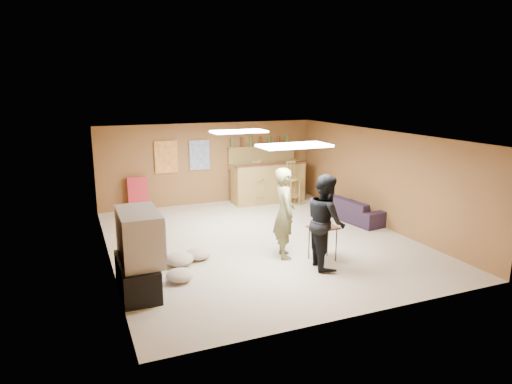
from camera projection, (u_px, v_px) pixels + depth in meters
name	position (u px, v px, depth m)	size (l,w,h in m)	color
ground	(260.00, 240.00, 9.56)	(7.00, 7.00, 0.00)	tan
ceiling	(260.00, 135.00, 9.06)	(6.00, 7.00, 0.02)	silver
wall_back	(210.00, 163.00, 12.46)	(6.00, 0.02, 2.20)	brown
wall_front	(360.00, 242.00, 6.16)	(6.00, 0.02, 2.20)	brown
wall_left	(106.00, 203.00, 8.20)	(0.02, 7.00, 2.20)	brown
wall_right	(380.00, 178.00, 10.43)	(0.02, 7.00, 2.20)	brown
tv_stand	(137.00, 276.00, 7.14)	(0.55, 1.30, 0.50)	black
dvd_box	(152.00, 280.00, 7.25)	(0.35, 0.50, 0.08)	#B2B2B7
tv_body	(139.00, 236.00, 7.02)	(0.60, 1.10, 0.80)	#B2B2B7
tv_screen	(160.00, 234.00, 7.14)	(0.02, 0.95, 0.65)	navy
bar_counter	(268.00, 183.00, 12.65)	(2.00, 0.60, 1.10)	olive
bar_lip	(272.00, 164.00, 12.30)	(2.10, 0.12, 0.05)	#432315
bar_shelf	(262.00, 147.00, 12.84)	(2.00, 0.18, 0.05)	olive
bar_backing	(261.00, 157.00, 12.93)	(2.00, 0.14, 0.60)	olive
poster_left	(166.00, 157.00, 11.93)	(0.60, 0.03, 0.85)	#BF3F26
poster_right	(199.00, 155.00, 12.26)	(0.55, 0.03, 0.80)	#334C99
folding_chair_stack	(138.00, 194.00, 11.69)	(0.50, 0.14, 0.90)	red
ceiling_panel_front	(294.00, 146.00, 7.72)	(1.20, 0.60, 0.04)	white
ceiling_panel_back	(239.00, 132.00, 10.15)	(1.20, 0.60, 0.04)	white
person_olive	(285.00, 213.00, 8.46)	(0.62, 0.41, 1.71)	brown
person_black	(326.00, 221.00, 8.01)	(0.81, 0.63, 1.68)	black
sofa	(353.00, 208.00, 11.03)	(1.86, 0.73, 0.54)	black
tray_table	(322.00, 243.00, 8.41)	(0.50, 0.40, 0.65)	#432315
cup_red_near	(318.00, 224.00, 8.32)	(0.08, 0.08, 0.11)	red
cup_red_far	(329.00, 225.00, 8.26)	(0.08, 0.08, 0.11)	red
cup_blue	(326.00, 221.00, 8.49)	(0.08, 0.08, 0.11)	navy
bar_stool_left	(258.00, 182.00, 12.34)	(0.39, 0.39, 1.24)	olive
bar_stool_right	(293.00, 181.00, 12.29)	(0.43, 0.43, 1.34)	olive
cushion_near_tv	(179.00, 259.00, 8.22)	(0.51, 0.51, 0.23)	tan
cushion_mid	(198.00, 254.00, 8.51)	(0.46, 0.46, 0.21)	tan
cushion_far	(180.00, 275.00, 7.54)	(0.45, 0.45, 0.20)	tan
bottle_row	(260.00, 141.00, 12.77)	(1.76, 0.08, 0.26)	#3F7233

